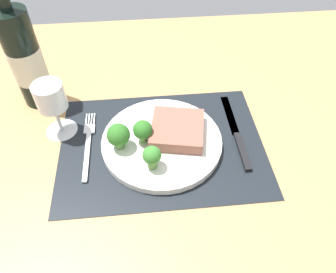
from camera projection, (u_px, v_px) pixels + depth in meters
The scene contains 11 objects.
ground_plane at pixel (162, 149), 70.59cm from camera, with size 140.00×110.00×3.00cm, color tan.
placemat at pixel (162, 145), 69.37cm from camera, with size 43.56×31.94×0.30cm, color black.
plate at pixel (162, 142), 68.66cm from camera, with size 25.58×25.58×1.60cm, color silver.
steak at pixel (177, 130), 68.04cm from camera, with size 10.92×10.94×2.76cm, color #8C5647.
broccoli_back_left at pixel (118, 135), 64.27cm from camera, with size 4.69×4.69×5.84cm.
broccoli_near_steak at pixel (143, 129), 65.72cm from camera, with size 4.00×4.00×5.32cm.
broccoli_center at pixel (152, 156), 61.01cm from camera, with size 3.65×3.65×5.28cm.
fork at pixel (88, 144), 69.00cm from camera, with size 2.40×19.20×0.50cm.
knife at pixel (237, 136), 70.47cm from camera, with size 1.80×23.00×0.80cm.
wine_bottle at pixel (26, 59), 70.96cm from camera, with size 7.40×7.40×30.67cm.
wine_glass at pixel (51, 100), 65.60cm from camera, with size 6.97×6.97×12.94cm.
Camera 1 is at (-3.04, -45.06, 52.85)cm, focal length 34.36 mm.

